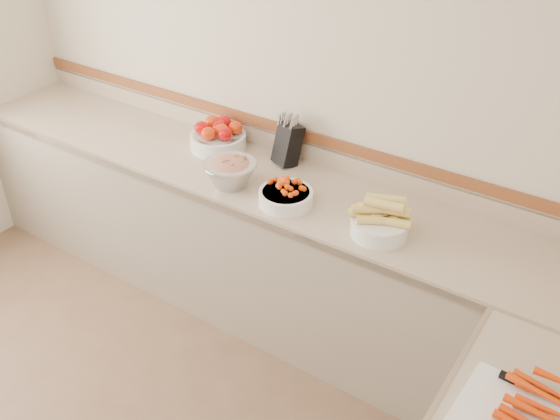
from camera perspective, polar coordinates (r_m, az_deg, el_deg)
The scene contains 7 objects.
back_wall at distance 3.42m, azimuth 1.22°, elevation 11.05°, with size 4.00×4.00×0.00m, color beige.
counter_back at distance 3.60m, azimuth -1.74°, elevation -3.19°, with size 4.00×0.65×1.08m.
knife_block at distance 3.44m, azimuth 0.73°, elevation 6.14°, with size 0.17×0.19×0.31m.
tomato_bowl at distance 3.64m, azimuth -5.67°, elevation 6.70°, with size 0.33×0.33×0.16m.
cherry_tomato_bowl at distance 3.11m, azimuth 0.55°, elevation 1.39°, with size 0.28×0.28×0.15m.
corn_bowl at distance 2.91m, azimuth 9.13°, elevation -1.02°, with size 0.30×0.27×0.20m.
rhubarb_bowl at distance 3.26m, azimuth -4.57°, elevation 3.56°, with size 0.28×0.28×0.16m.
Camera 1 is at (1.70, -0.66, 2.59)m, focal length 40.00 mm.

